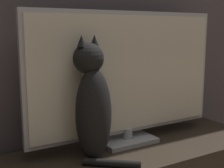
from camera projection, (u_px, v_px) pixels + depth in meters
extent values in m
cube|color=#B7B7BC|center=(128.00, 140.00, 1.44)|extent=(0.25, 0.15, 0.02)
cylinder|color=#B7B7BC|center=(128.00, 133.00, 1.44)|extent=(0.04, 0.04, 0.05)
cube|color=#B7B7BC|center=(127.00, 73.00, 1.39)|extent=(0.95, 0.02, 0.54)
cube|color=silver|center=(129.00, 74.00, 1.38)|extent=(0.91, 0.01, 0.51)
ellipsoid|color=black|center=(94.00, 115.00, 1.22)|extent=(0.18, 0.17, 0.37)
ellipsoid|color=olive|center=(85.00, 117.00, 1.26)|extent=(0.09, 0.07, 0.21)
sphere|color=black|center=(88.00, 58.00, 1.20)|extent=(0.15, 0.15, 0.12)
cone|color=black|center=(82.00, 41.00, 1.17)|extent=(0.04, 0.04, 0.04)
cone|color=black|center=(94.00, 40.00, 1.21)|extent=(0.04, 0.04, 0.04)
cylinder|color=black|center=(112.00, 163.00, 1.19)|extent=(0.19, 0.16, 0.03)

